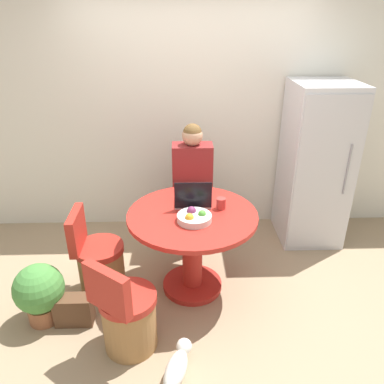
{
  "coord_description": "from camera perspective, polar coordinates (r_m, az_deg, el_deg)",
  "views": [
    {
      "loc": [
        -0.13,
        -2.56,
        2.31
      ],
      "look_at": [
        -0.04,
        0.29,
        0.93
      ],
      "focal_mm": 35.0,
      "sensor_mm": 36.0,
      "label": 1
    }
  ],
  "objects": [
    {
      "name": "wall_back",
      "position": [
        4.11,
        -0.01,
        11.7
      ],
      "size": [
        7.0,
        0.06,
        2.6
      ],
      "color": "silver",
      "rests_on": "ground_plane"
    },
    {
      "name": "ground_plane",
      "position": [
        3.45,
        0.78,
        -16.14
      ],
      "size": [
        12.0,
        12.0,
        0.0
      ],
      "primitive_type": "plane",
      "color": "#9E8466"
    },
    {
      "name": "fruit_bowl",
      "position": [
        3.02,
        0.34,
        -3.85
      ],
      "size": [
        0.28,
        0.28,
        0.1
      ],
      "color": "beige",
      "rests_on": "dining_table"
    },
    {
      "name": "dining_table",
      "position": [
        3.27,
        0.06,
        -6.93
      ],
      "size": [
        1.1,
        1.1,
        0.78
      ],
      "color": "#B2261E",
      "rests_on": "ground_plane"
    },
    {
      "name": "coffee_cup",
      "position": [
        3.2,
        4.44,
        -1.75
      ],
      "size": [
        0.08,
        0.08,
        0.1
      ],
      "color": "#B2332D",
      "rests_on": "dining_table"
    },
    {
      "name": "potted_plant",
      "position": [
        3.32,
        -22.22,
        -13.86
      ],
      "size": [
        0.4,
        0.4,
        0.52
      ],
      "color": "#935638",
      "rests_on": "ground_plane"
    },
    {
      "name": "handbag",
      "position": [
        3.31,
        -17.56,
        -16.77
      ],
      "size": [
        0.3,
        0.14,
        0.26
      ],
      "color": "brown",
      "rests_on": "ground_plane"
    },
    {
      "name": "chair_near_left_corner",
      "position": [
        2.93,
        -9.8,
        -18.29
      ],
      "size": [
        0.49,
        0.49,
        0.81
      ],
      "rotation": [
        0.0,
        0.0,
        2.5
      ],
      "color": "#9E7042",
      "rests_on": "ground_plane"
    },
    {
      "name": "laptop",
      "position": [
        3.23,
        0.13,
        -1.23
      ],
      "size": [
        0.31,
        0.22,
        0.25
      ],
      "rotation": [
        0.0,
        0.0,
        3.14
      ],
      "color": "#B7B7BC",
      "rests_on": "dining_table"
    },
    {
      "name": "refrigerator",
      "position": [
        4.13,
        18.24,
        3.9
      ],
      "size": [
        0.63,
        0.68,
        1.7
      ],
      "color": "silver",
      "rests_on": "ground_plane"
    },
    {
      "name": "cat",
      "position": [
        2.86,
        -2.29,
        -25.03
      ],
      "size": [
        0.23,
        0.45,
        0.17
      ],
      "rotation": [
        0.0,
        0.0,
        1.25
      ],
      "color": "white",
      "rests_on": "ground_plane"
    },
    {
      "name": "person_seated",
      "position": [
        3.85,
        0.04,
        1.81
      ],
      "size": [
        0.4,
        0.37,
        1.34
      ],
      "rotation": [
        0.0,
        0.0,
        3.14
      ],
      "color": "#2D2D38",
      "rests_on": "ground_plane"
    },
    {
      "name": "chair_left_side",
      "position": [
        3.48,
        -13.95,
        -10.64
      ],
      "size": [
        0.42,
        0.42,
        0.81
      ],
      "rotation": [
        0.0,
        0.0,
        1.59
      ],
      "color": "#9E7042",
      "rests_on": "ground_plane"
    }
  ]
}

